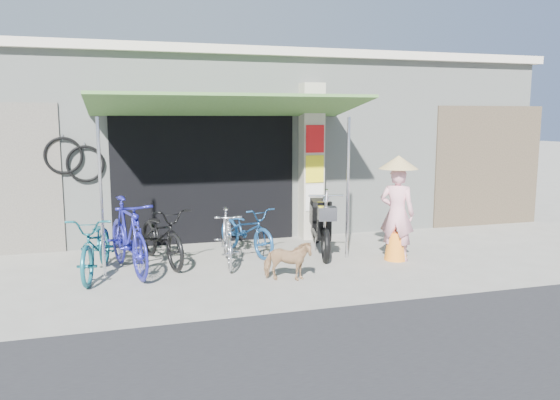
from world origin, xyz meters
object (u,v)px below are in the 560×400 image
object	(u,v)px
nun	(397,209)
moped	(321,223)
bike_silver	(227,237)
street_dog	(287,261)
bike_navy	(247,230)
bike_teal	(97,245)
bike_blue	(128,236)
bike_black	(162,235)

from	to	relation	value
nun	moped	bearing A→B (deg)	-0.61
bike_silver	street_dog	size ratio (longest dim) A/B	2.13
bike_navy	moped	distance (m)	1.31
bike_teal	bike_navy	distance (m)	2.53
bike_blue	moped	bearing A→B (deg)	-7.22
bike_teal	bike_navy	size ratio (longest dim) A/B	1.11
bike_silver	moped	bearing A→B (deg)	19.46
bike_silver	nun	bearing A→B (deg)	-3.33
bike_black	bike_blue	bearing A→B (deg)	-158.73
bike_teal	nun	distance (m)	4.77
bike_navy	street_dog	size ratio (longest dim) A/B	2.29
bike_black	moped	bearing A→B (deg)	-15.62
bike_teal	nun	xyz separation A→B (m)	(4.74, -0.41, 0.40)
bike_navy	nun	bearing A→B (deg)	-45.98
bike_blue	nun	distance (m)	4.31
bike_teal	bike_blue	size ratio (longest dim) A/B	0.93
bike_black	moped	world-z (taller)	moped
bike_teal	street_dog	size ratio (longest dim) A/B	2.54
moped	nun	world-z (taller)	nun
bike_teal	street_dog	distance (m)	2.86
bike_blue	moped	size ratio (longest dim) A/B	0.98
bike_teal	bike_navy	bearing A→B (deg)	25.12
bike_blue	bike_navy	bearing A→B (deg)	3.06
bike_silver	bike_navy	size ratio (longest dim) A/B	0.93
moped	bike_teal	bearing A→B (deg)	-158.88
bike_blue	street_dog	distance (m)	2.47
bike_teal	moped	xyz separation A→B (m)	(3.72, 0.47, 0.04)
bike_teal	bike_blue	bearing A→B (deg)	15.69
bike_teal	street_dog	bearing A→B (deg)	-11.86
street_dog	bike_navy	bearing A→B (deg)	25.71
bike_black	nun	bearing A→B (deg)	-28.98
bike_teal	bike_blue	xyz separation A→B (m)	(0.46, 0.05, 0.11)
bike_blue	nun	bearing A→B (deg)	-20.72
bike_blue	nun	xyz separation A→B (m)	(4.28, -0.46, 0.29)
nun	bike_black	bearing A→B (deg)	27.52
bike_silver	nun	distance (m)	2.83
bike_teal	bike_blue	distance (m)	0.47
bike_teal	bike_navy	world-z (taller)	bike_teal
bike_navy	street_dog	bearing A→B (deg)	-103.51
bike_teal	bike_silver	size ratio (longest dim) A/B	1.19
bike_silver	bike_navy	bearing A→B (deg)	59.49
bike_black	moped	distance (m)	2.74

